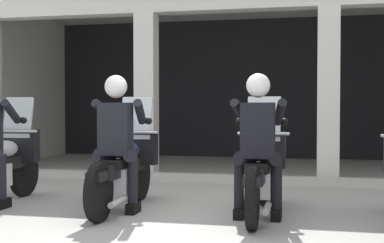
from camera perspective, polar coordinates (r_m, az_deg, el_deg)
name	(u,v)px	position (r m, az deg, el deg)	size (l,w,h in m)	color
ground_plane	(228,179)	(9.21, 3.76, -6.01)	(80.00, 80.00, 0.00)	#999993
station_building	(249,61)	(11.43, 6.03, 6.36)	(10.35, 4.40, 3.42)	black
kerb_strip	(229,179)	(8.76, 3.95, -6.02)	(9.85, 0.24, 0.12)	#B7B5AD
motorcycle_far_left	(0,164)	(7.25, -19.49, -4.23)	(0.62, 2.04, 1.35)	black
motorcycle_center_left	(125,167)	(6.61, -7.04, -4.72)	(0.62, 2.04, 1.35)	black
police_officer_center_left	(117,131)	(6.31, -7.92, -1.04)	(0.63, 0.61, 1.58)	black
motorcycle_center_right	(261,170)	(6.25, 7.20, -5.10)	(0.62, 2.04, 1.35)	black
police_officer_center_right	(258,133)	(5.93, 6.95, -1.22)	(0.63, 0.61, 1.58)	black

